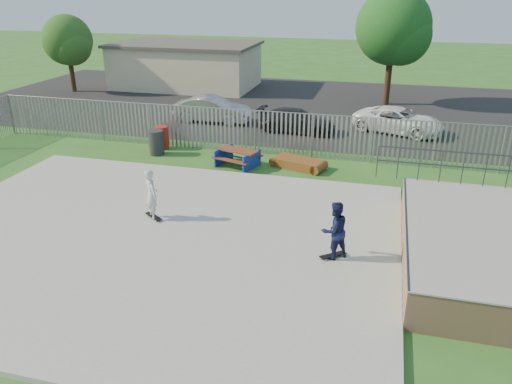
% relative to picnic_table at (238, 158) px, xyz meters
% --- Properties ---
extents(ground, '(120.00, 120.00, 0.00)m').
position_rel_picnic_table_xyz_m(ground, '(-0.74, -7.12, -0.37)').
color(ground, '#2D6322').
rests_on(ground, ground).
extents(concrete_slab, '(15.00, 12.00, 0.15)m').
position_rel_picnic_table_xyz_m(concrete_slab, '(-0.74, -7.12, -0.30)').
color(concrete_slab, '#A2A29D').
rests_on(concrete_slab, ground).
extents(quarter_pipe, '(5.50, 7.05, 2.19)m').
position_rel_picnic_table_xyz_m(quarter_pipe, '(8.76, -6.08, 0.19)').
color(quarter_pipe, tan).
rests_on(quarter_pipe, ground).
extents(fence, '(26.04, 16.02, 2.00)m').
position_rel_picnic_table_xyz_m(fence, '(0.26, -2.53, 0.63)').
color(fence, gray).
rests_on(fence, ground).
extents(picnic_table, '(2.08, 1.88, 0.73)m').
position_rel_picnic_table_xyz_m(picnic_table, '(0.00, 0.00, 0.00)').
color(picnic_table, '#602D1B').
rests_on(picnic_table, ground).
extents(funbox, '(2.15, 1.51, 0.39)m').
position_rel_picnic_table_xyz_m(funbox, '(2.55, 0.44, -0.18)').
color(funbox, brown).
rests_on(funbox, ground).
extents(trash_bin_red, '(0.64, 0.64, 1.06)m').
position_rel_picnic_table_xyz_m(trash_bin_red, '(-4.17, 1.45, 0.16)').
color(trash_bin_red, maroon).
rests_on(trash_bin_red, ground).
extents(trash_bin_grey, '(0.67, 0.67, 1.12)m').
position_rel_picnic_table_xyz_m(trash_bin_grey, '(-4.03, 0.57, 0.19)').
color(trash_bin_grey, '#28282B').
rests_on(trash_bin_grey, ground).
extents(parking_lot, '(40.00, 18.00, 0.02)m').
position_rel_picnic_table_xyz_m(parking_lot, '(-0.74, 11.88, -0.36)').
color(parking_lot, black).
rests_on(parking_lot, ground).
extents(car_silver, '(4.30, 1.56, 1.41)m').
position_rel_picnic_table_xyz_m(car_silver, '(-3.44, 6.63, 0.35)').
color(car_silver, '#A8A9AD').
rests_on(car_silver, parking_lot).
extents(car_dark, '(4.22, 1.93, 1.20)m').
position_rel_picnic_table_xyz_m(car_dark, '(1.46, 5.81, 0.24)').
color(car_dark, black).
rests_on(car_dark, parking_lot).
extents(car_white, '(5.03, 3.50, 1.28)m').
position_rel_picnic_table_xyz_m(car_white, '(6.64, 7.04, 0.28)').
color(car_white, white).
rests_on(car_white, parking_lot).
extents(building, '(10.40, 6.40, 3.20)m').
position_rel_picnic_table_xyz_m(building, '(-8.74, 15.88, 1.24)').
color(building, beige).
rests_on(building, ground).
extents(tree_left, '(3.44, 3.44, 5.31)m').
position_rel_picnic_table_xyz_m(tree_left, '(-15.95, 12.16, 3.20)').
color(tree_left, '#3C2B18').
rests_on(tree_left, ground).
extents(tree_mid, '(4.57, 4.57, 7.06)m').
position_rel_picnic_table_xyz_m(tree_mid, '(5.89, 13.64, 4.38)').
color(tree_mid, '#392617').
rests_on(tree_mid, ground).
extents(skateboard_a, '(0.74, 0.66, 0.08)m').
position_rel_picnic_table_xyz_m(skateboard_a, '(4.87, -6.95, -0.18)').
color(skateboard_a, black).
rests_on(skateboard_a, concrete_slab).
extents(skateboard_b, '(0.77, 0.62, 0.08)m').
position_rel_picnic_table_xyz_m(skateboard_b, '(-1.11, -5.92, -0.18)').
color(skateboard_b, black).
rests_on(skateboard_b, concrete_slab).
extents(skater_navy, '(1.04, 1.01, 1.68)m').
position_rel_picnic_table_xyz_m(skater_navy, '(4.87, -6.95, 0.62)').
color(skater_navy, '#14193F').
rests_on(skater_navy, concrete_slab).
extents(skater_white, '(0.72, 0.72, 1.68)m').
position_rel_picnic_table_xyz_m(skater_white, '(-1.11, -5.92, 0.62)').
color(skater_white, silver).
rests_on(skater_white, concrete_slab).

